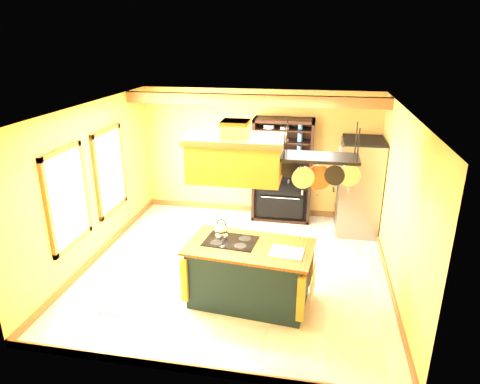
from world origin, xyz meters
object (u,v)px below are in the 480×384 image
(range_hood, at_px, (235,156))
(pot_rack, at_px, (320,165))
(kitchen_island, at_px, (249,273))
(hutch, at_px, (282,180))
(refrigerator, at_px, (359,188))

(range_hood, relative_size, pot_rack, 1.22)
(kitchen_island, xyz_separation_m, pot_rack, (0.91, 0.01, 1.69))
(range_hood, relative_size, hutch, 0.60)
(pot_rack, distance_m, refrigerator, 3.18)
(range_hood, distance_m, refrigerator, 3.66)
(range_hood, xyz_separation_m, refrigerator, (1.91, 2.82, -1.33))
(pot_rack, relative_size, hutch, 0.49)
(hutch, bearing_deg, refrigerator, -13.38)
(refrigerator, bearing_deg, hutch, 166.62)
(hutch, bearing_deg, range_hood, -96.77)
(range_hood, height_order, refrigerator, range_hood)
(range_hood, distance_m, pot_rack, 1.11)
(kitchen_island, height_order, refrigerator, refrigerator)
(range_hood, distance_m, hutch, 3.49)
(range_hood, bearing_deg, hutch, 83.23)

